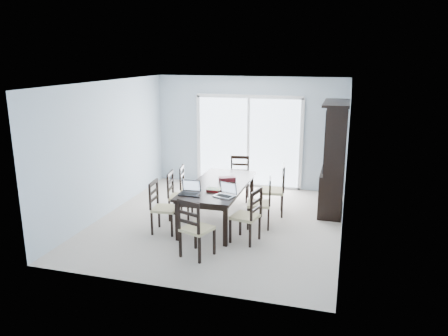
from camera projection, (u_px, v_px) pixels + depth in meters
The scene contains 24 objects.
floor at pixel (219, 222), 8.28m from camera, with size 5.00×5.00×0.00m, color beige.
ceiling at pixel (218, 83), 7.62m from camera, with size 5.00×5.00×0.00m, color white.
back_wall at pixel (249, 132), 10.28m from camera, with size 4.50×0.02×2.60m, color #ADC0CF.
wall_left at pixel (109, 148), 8.55m from camera, with size 0.02×5.00×2.60m, color #ADC0CF.
wall_right at pixel (346, 163), 7.35m from camera, with size 0.02×5.00×2.60m, color #ADC0CF.
balcony at pixel (256, 176), 11.55m from camera, with size 4.50×2.00×0.10m, color gray.
railing at pixel (264, 147), 12.33m from camera, with size 4.50×0.06×1.10m, color #99999E.
dining_table at pixel (218, 188), 8.11m from camera, with size 1.00×2.20×0.75m.
china_hutch at pixel (334, 159), 8.63m from camera, with size 0.50×1.38×2.20m.
sliding_door at pixel (248, 141), 10.31m from camera, with size 2.52×0.05×2.18m.
chair_left_near at pixel (160, 201), 7.69m from camera, with size 0.45×0.43×1.08m.
chair_left_mid at pixel (176, 190), 8.33m from camera, with size 0.47×0.46×1.07m.
chair_left_far at pixel (187, 183), 8.90m from camera, with size 0.46×0.45×1.02m.
chair_right_near at pixel (250, 210), 7.24m from camera, with size 0.50×0.49×1.09m.
chair_right_mid at pixel (264, 197), 7.91m from camera, with size 0.48×0.47×1.08m.
chair_right_far at pixel (277, 184), 8.53m from camera, with size 0.52×0.51×1.18m.
chair_end_near at pixel (193, 222), 6.66m from camera, with size 0.54×0.54×1.12m.
chair_end_far at pixel (239, 173), 9.49m from camera, with size 0.46×0.47×1.09m.
laptop_dark at pixel (189, 191), 7.46m from camera, with size 0.34×0.25×0.23m.
laptop_silver at pixel (224, 194), 7.35m from camera, with size 0.38×0.32×0.22m.
book_stack at pixel (214, 190), 7.68m from camera, with size 0.26×0.20×0.04m.
cell_phone at pixel (197, 197), 7.33m from camera, with size 0.11×0.05×0.01m, color black.
game_box at pixel (227, 179), 8.27m from camera, with size 0.31×0.16×0.08m, color #541022.
hot_tub at pixel (231, 156), 11.66m from camera, with size 2.03×1.89×0.90m.
Camera 1 is at (2.24, -7.43, 3.07)m, focal length 35.00 mm.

